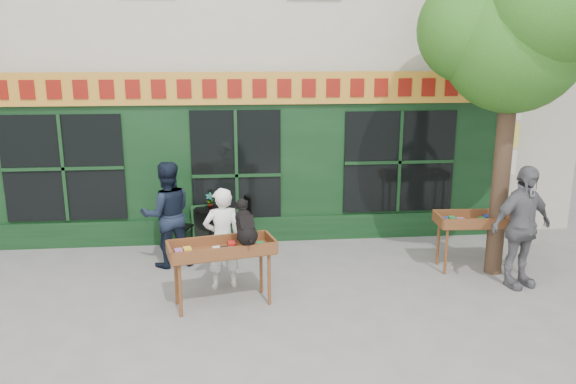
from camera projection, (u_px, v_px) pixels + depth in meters
name	position (u px, v px, depth m)	size (l,w,h in m)	color
ground	(240.00, 289.00, 8.87)	(80.00, 80.00, 0.00)	slate
street_tree	(516.00, 21.00, 8.64)	(3.05, 2.90, 5.60)	#382619
book_cart_center	(222.00, 252.00, 8.15)	(1.60, 0.93, 0.99)	brown
dog	(245.00, 222.00, 8.02)	(0.34, 0.60, 0.60)	black
woman	(222.00, 238.00, 8.78)	(0.59, 0.39, 1.63)	white
book_cart_right	(481.00, 223.00, 9.53)	(1.53, 0.70, 0.99)	brown
man_right	(521.00, 227.00, 8.80)	(1.15, 0.48, 1.96)	slate
bistro_table	(211.00, 220.00, 10.71)	(0.60, 0.60, 0.76)	black
bistro_chair_left	(177.00, 221.00, 10.57)	(0.46, 0.46, 0.95)	black
bistro_chair_right	(243.00, 217.00, 10.85)	(0.48, 0.48, 0.95)	black
potted_plant	(210.00, 201.00, 10.62)	(0.16, 0.11, 0.30)	gray
man_left	(167.00, 214.00, 9.68)	(0.90, 0.70, 1.85)	black
chalkboard	(206.00, 225.00, 10.83)	(0.59, 0.31, 0.79)	black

